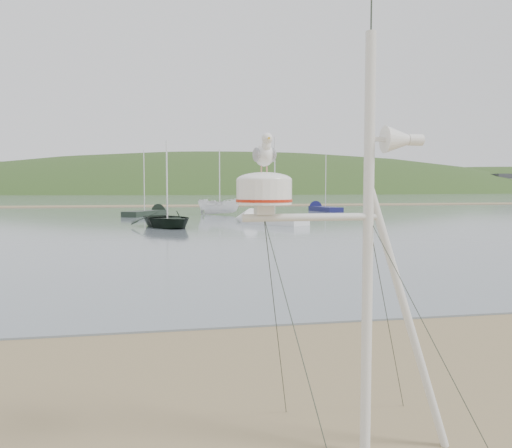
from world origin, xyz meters
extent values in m
plane|color=olive|center=(0.00, 0.00, 0.00)|extent=(560.00, 560.00, 0.00)
cube|color=slate|center=(0.00, 132.00, 0.02)|extent=(560.00, 256.00, 0.04)
cube|color=olive|center=(0.00, 70.00, 0.07)|extent=(560.00, 7.00, 0.07)
ellipsoid|color=#243B18|center=(40.00, 235.00, -22.00)|extent=(400.00, 180.00, 80.00)
ellipsoid|color=#243B18|center=(180.00, 235.00, -15.40)|extent=(300.00, 135.00, 56.00)
cube|color=silver|center=(-36.00, 196.00, 4.00)|extent=(8.40, 6.30, 8.00)
cube|color=silver|center=(-10.00, 196.00, 4.00)|extent=(8.40, 6.30, 8.00)
cube|color=silver|center=(16.00, 196.00, 4.00)|extent=(8.40, 6.30, 8.00)
cube|color=silver|center=(42.00, 196.00, 4.00)|extent=(8.40, 6.30, 8.00)
cube|color=silver|center=(68.00, 196.00, 4.00)|extent=(8.40, 6.30, 8.00)
cube|color=silver|center=(94.00, 196.00, 4.00)|extent=(8.40, 6.30, 8.00)
cube|color=silver|center=(120.00, 196.00, 4.00)|extent=(8.40, 6.30, 8.00)
cube|color=silver|center=(146.00, 196.00, 4.00)|extent=(8.40, 6.30, 8.00)
cylinder|color=silver|center=(2.36, -1.22, 2.17)|extent=(0.11, 0.11, 4.33)
cylinder|color=silver|center=(2.82, -1.22, 1.41)|extent=(1.00, 0.09, 2.84)
cylinder|color=silver|center=(1.76, -1.22, 2.49)|extent=(1.41, 0.08, 0.08)
cube|color=silver|center=(1.27, -1.22, 2.57)|extent=(0.17, 0.17, 0.10)
cylinder|color=white|center=(1.27, -1.22, 2.74)|extent=(0.54, 0.54, 0.24)
cylinder|color=red|center=(1.27, -1.22, 2.66)|extent=(0.55, 0.55, 0.03)
ellipsoid|color=white|center=(1.27, -1.22, 2.86)|extent=(0.54, 0.54, 0.15)
cone|color=white|center=(2.66, -1.22, 3.27)|extent=(0.28, 0.28, 0.28)
cylinder|color=white|center=(2.86, -1.22, 3.27)|extent=(0.15, 0.12, 0.12)
cube|color=silver|center=(2.47, -1.22, 3.27)|extent=(0.22, 0.04, 0.04)
cylinder|color=tan|center=(1.25, -1.22, 2.97)|extent=(0.01, 0.01, 0.08)
cylinder|color=tan|center=(1.30, -1.22, 2.97)|extent=(0.01, 0.01, 0.08)
ellipsoid|color=white|center=(1.27, -1.22, 3.10)|extent=(0.18, 0.29, 0.22)
ellipsoid|color=#94969C|center=(1.19, -1.23, 3.10)|extent=(0.06, 0.24, 0.14)
ellipsoid|color=#94969C|center=(1.36, -1.23, 3.10)|extent=(0.06, 0.24, 0.14)
cone|color=white|center=(1.27, -1.07, 3.08)|extent=(0.10, 0.09, 0.10)
ellipsoid|color=white|center=(1.27, -1.33, 3.19)|extent=(0.09, 0.09, 0.13)
sphere|color=white|center=(1.27, -1.35, 3.25)|extent=(0.10, 0.10, 0.10)
cone|color=gold|center=(1.27, -1.41, 3.24)|extent=(0.02, 0.05, 0.02)
imported|color=black|center=(1.43, 30.26, 2.74)|extent=(4.01, 2.40, 5.41)
imported|color=white|center=(7.01, 45.88, 2.15)|extent=(1.91, 1.88, 4.23)
cube|color=black|center=(-0.15, 44.76, 0.29)|extent=(4.15, 5.15, 0.50)
cone|color=black|center=(1.64, 47.48, 0.29)|extent=(2.34, 2.38, 1.63)
cylinder|color=silver|center=(-0.15, 44.76, 3.34)|extent=(0.08, 0.08, 5.60)
cube|color=#16174D|center=(19.42, 50.72, 0.29)|extent=(2.43, 5.45, 0.50)
cone|color=#16174D|center=(18.93, 54.05, 0.29)|extent=(1.93, 2.07, 1.68)
cylinder|color=silver|center=(19.42, 50.72, 3.43)|extent=(0.08, 0.08, 5.79)
cube|color=white|center=(9.22, 31.98, 0.29)|extent=(4.31, 5.36, 0.50)
cone|color=white|center=(7.37, 34.82, 0.29)|extent=(2.43, 2.48, 1.69)
cylinder|color=silver|center=(9.22, 31.98, 3.45)|extent=(0.08, 0.08, 5.82)
camera|label=1|loc=(0.16, -6.37, 2.80)|focal=38.00mm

